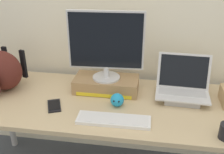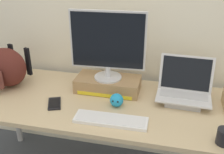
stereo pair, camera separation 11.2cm
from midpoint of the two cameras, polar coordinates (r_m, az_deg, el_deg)
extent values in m
cube|color=tan|center=(1.80, 1.79, -5.62)|extent=(2.02, 0.72, 0.03)
cylinder|color=#B2B2B7|center=(2.55, -18.42, -6.27)|extent=(0.05, 0.05, 0.70)
cube|color=#9E7A51|center=(1.91, 0.84, -1.49)|extent=(0.44, 0.22, 0.10)
cube|color=yellow|center=(1.83, 0.09, -3.91)|extent=(0.38, 0.00, 0.02)
cylinder|color=silver|center=(1.88, 0.85, -0.04)|extent=(0.19, 0.19, 0.01)
cylinder|color=silver|center=(1.86, 0.85, 1.17)|extent=(0.04, 0.04, 0.08)
cube|color=silver|center=(1.78, 0.90, 7.62)|extent=(0.50, 0.05, 0.39)
cube|color=black|center=(1.77, 0.85, 7.51)|extent=(0.47, 0.03, 0.37)
cube|color=#ADADB2|center=(1.85, 16.30, -4.52)|extent=(0.23, 0.21, 0.04)
cube|color=silver|center=(1.84, 16.39, -3.84)|extent=(0.35, 0.25, 0.01)
cube|color=#B7B7BC|center=(1.85, 16.42, -3.40)|extent=(0.31, 0.14, 0.00)
cube|color=silver|center=(1.86, 16.87, 0.69)|extent=(0.34, 0.08, 0.23)
cube|color=black|center=(1.86, 16.88, 0.66)|extent=(0.31, 0.07, 0.20)
cube|color=white|center=(1.60, 1.76, -9.01)|extent=(0.43, 0.13, 0.02)
cube|color=silver|center=(1.59, 1.77, -8.68)|extent=(0.40, 0.11, 0.00)
ellipsoid|color=#4C1E19|center=(2.06, -19.70, 1.91)|extent=(0.36, 0.31, 0.28)
cube|color=black|center=(2.19, -18.79, 3.88)|extent=(0.04, 0.03, 0.21)
cube|color=black|center=(2.08, -15.63, 3.10)|extent=(0.04, 0.03, 0.21)
cylinder|color=black|center=(1.56, 24.36, -11.33)|extent=(0.08, 0.08, 0.09)
cube|color=black|center=(1.79, -10.18, -5.50)|extent=(0.13, 0.17, 0.01)
cube|color=black|center=(1.79, -10.19, -5.35)|extent=(0.11, 0.14, 0.00)
sphere|color=#2393CC|center=(1.73, 2.82, -4.87)|extent=(0.09, 0.09, 0.09)
sphere|color=black|center=(1.69, 2.10, -5.12)|extent=(0.01, 0.01, 0.01)
sphere|color=black|center=(1.69, 3.10, -5.24)|extent=(0.01, 0.01, 0.01)
camera|label=1|loc=(0.06, -88.12, 0.92)|focal=43.80mm
camera|label=2|loc=(0.06, 91.88, -0.92)|focal=43.80mm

